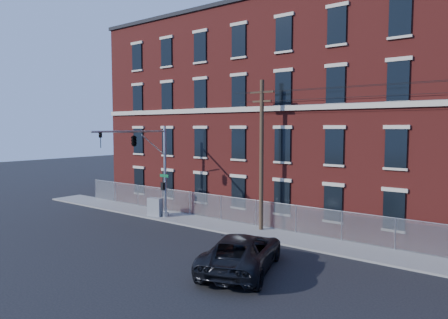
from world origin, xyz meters
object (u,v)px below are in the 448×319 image
Objects in this scene: pickup_truck at (242,252)px; utility_cabinet at (155,207)px; utility_pole_near at (262,152)px; traffic_signal_mast at (142,150)px.

pickup_truck is 4.62× the size of utility_cabinet.
utility_pole_near is at bearing -84.25° from pickup_truck.
traffic_signal_mast is 0.70× the size of utility_pole_near.
utility_pole_near reaches higher than pickup_truck.
traffic_signal_mast is 5.06m from utility_cabinet.
utility_pole_near is 8.92m from pickup_truck.
traffic_signal_mast is 4.98× the size of utility_cabinet.
utility_pole_near is at bearing -3.25° from utility_cabinet.
utility_pole_near is (8.00, 3.42, -0.05)m from traffic_signal_mast.
pickup_truck is 13.37m from utility_cabinet.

